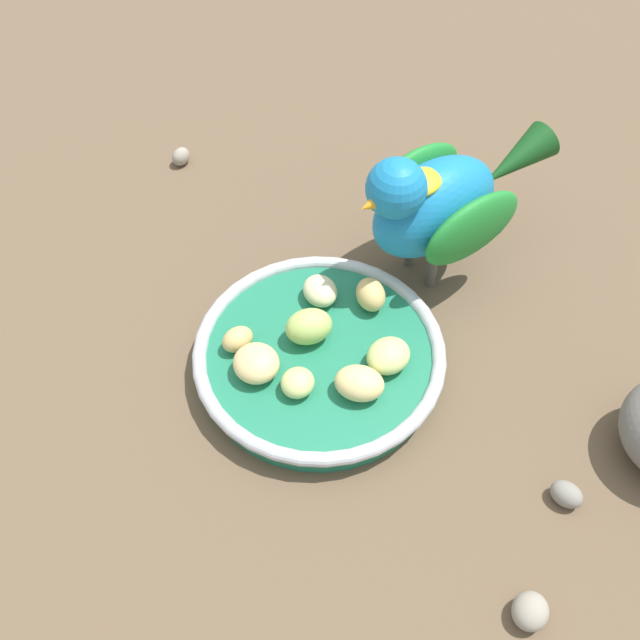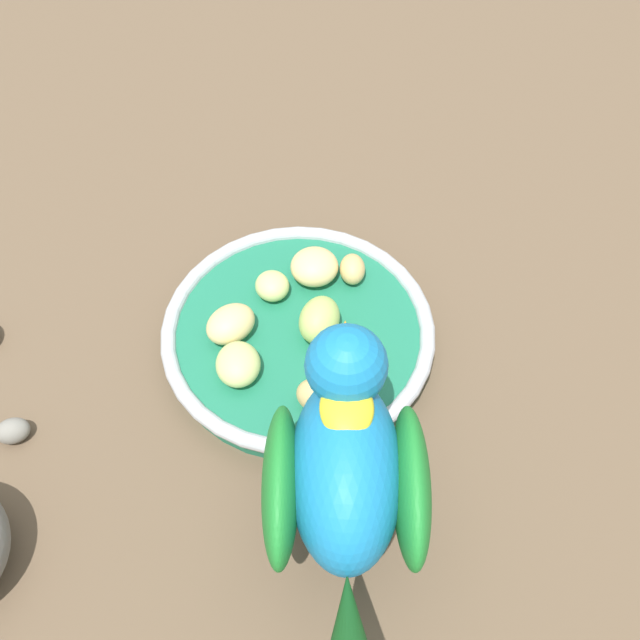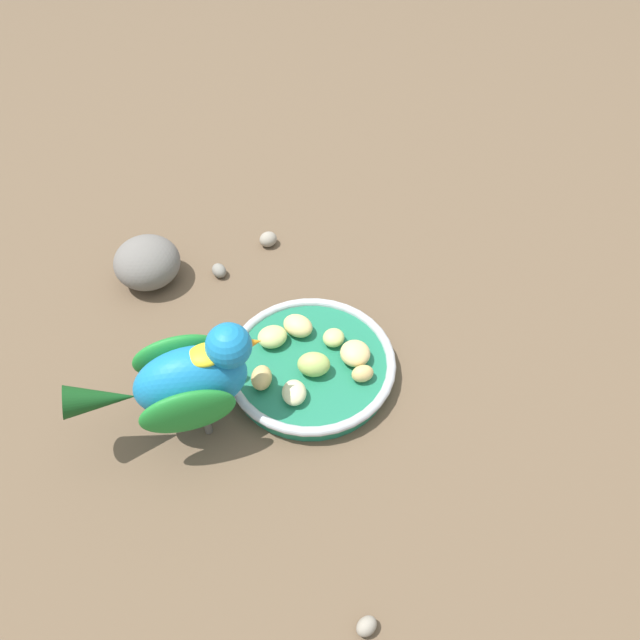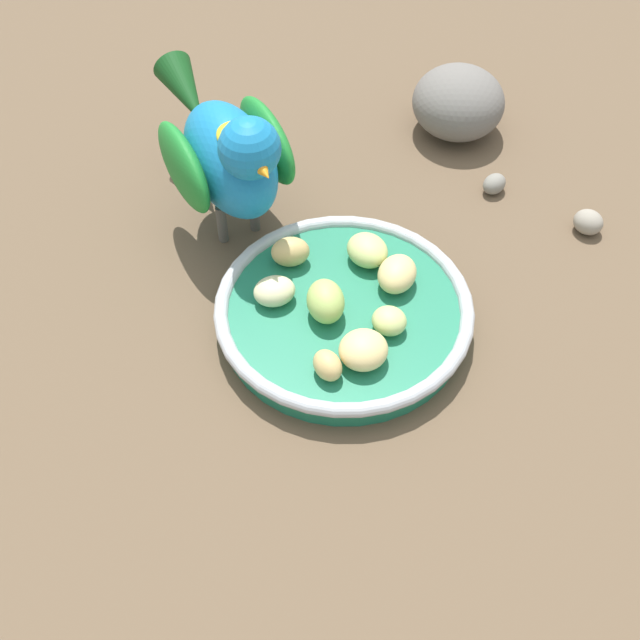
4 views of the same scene
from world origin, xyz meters
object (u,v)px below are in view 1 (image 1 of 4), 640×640
at_px(apple_piece_1, 309,327).
at_px(apple_piece_2, 369,292).
at_px(feeding_bowl, 319,356).
at_px(apple_piece_4, 388,356).
at_px(pebble_0, 530,611).
at_px(apple_piece_6, 320,291).
at_px(apple_piece_7, 238,339).
at_px(pebble_1, 567,494).
at_px(pebble_2, 181,156).
at_px(apple_piece_5, 356,384).
at_px(parrot, 438,200).
at_px(apple_piece_3, 256,363).
at_px(apple_piece_0, 298,383).

relative_size(apple_piece_1, apple_piece_2, 1.23).
xyz_separation_m(feeding_bowl, apple_piece_4, (-0.04, 0.03, 0.02)).
xyz_separation_m(apple_piece_1, pebble_0, (-0.04, 0.26, -0.03)).
bearing_deg(apple_piece_1, apple_piece_6, -127.49).
distance_m(apple_piece_7, pebble_0, 0.29).
xyz_separation_m(feeding_bowl, pebble_0, (-0.04, 0.24, -0.00)).
bearing_deg(pebble_0, pebble_1, -141.94).
distance_m(apple_piece_7, pebble_1, 0.28).
distance_m(apple_piece_1, pebble_2, 0.28).
bearing_deg(apple_piece_4, pebble_1, 114.48).
bearing_deg(apple_piece_2, apple_piece_1, 12.05).
xyz_separation_m(apple_piece_5, parrot, (-0.13, -0.11, 0.05)).
bearing_deg(apple_piece_3, pebble_0, 110.82).
distance_m(apple_piece_2, apple_piece_5, 0.09).
bearing_deg(apple_piece_4, apple_piece_7, -33.22).
distance_m(apple_piece_7, parrot, 0.20).
distance_m(apple_piece_5, parrot, 0.17).
xyz_separation_m(apple_piece_7, pebble_0, (-0.10, 0.27, -0.02)).
xyz_separation_m(parrot, pebble_2, (0.16, -0.24, -0.08)).
bearing_deg(pebble_2, parrot, 123.31).
relative_size(apple_piece_2, apple_piece_7, 1.19).
bearing_deg(feeding_bowl, parrot, -157.58).
relative_size(apple_piece_4, pebble_2, 1.77).
distance_m(apple_piece_6, pebble_1, 0.25).
bearing_deg(apple_piece_7, feeding_bowl, 150.95).
bearing_deg(apple_piece_5, apple_piece_7, -50.44).
bearing_deg(apple_piece_7, pebble_1, 128.17).
relative_size(apple_piece_6, apple_piece_7, 1.25).
bearing_deg(pebble_2, apple_piece_2, 106.86).
xyz_separation_m(pebble_0, pebble_1, (-0.07, -0.06, -0.00)).
bearing_deg(apple_piece_2, apple_piece_4, 75.76).
bearing_deg(apple_piece_6, pebble_0, 92.98).
distance_m(apple_piece_1, apple_piece_5, 0.07).
relative_size(apple_piece_4, apple_piece_6, 1.11).
relative_size(parrot, pebble_1, 8.82).
bearing_deg(apple_piece_2, parrot, -160.39).
distance_m(apple_piece_0, pebble_0, 0.23).
xyz_separation_m(apple_piece_3, pebble_1, (-0.17, 0.19, -0.02)).
relative_size(apple_piece_0, apple_piece_2, 0.87).
relative_size(apple_piece_0, apple_piece_5, 0.71).
bearing_deg(apple_piece_0, apple_piece_1, -124.51).
height_order(apple_piece_5, parrot, parrot).
distance_m(apple_piece_0, apple_piece_4, 0.08).
distance_m(feeding_bowl, apple_piece_4, 0.06).
distance_m(apple_piece_4, pebble_0, 0.21).
bearing_deg(pebble_2, pebble_1, 105.45).
xyz_separation_m(apple_piece_0, apple_piece_1, (-0.03, -0.04, 0.01)).
distance_m(apple_piece_3, apple_piece_7, 0.03).
xyz_separation_m(feeding_bowl, parrot, (-0.14, -0.06, 0.07)).
bearing_deg(pebble_0, pebble_2, -83.62).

